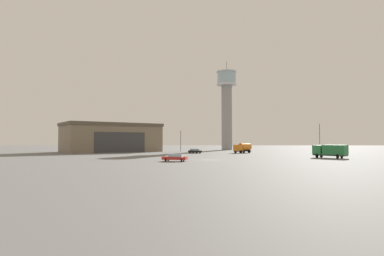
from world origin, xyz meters
The scene contains 10 objects.
ground_plane centered at (0.00, 0.00, 0.00)m, with size 400.00×400.00×0.00m, color #60605E.
control_tower centered at (7.86, 69.64, 20.37)m, with size 8.50×8.50×37.03m.
hangar centered at (-33.68, 45.23, 4.91)m, with size 36.18×33.39×9.79m.
airplane_silver centered at (34.27, 29.44, 1.18)m, with size 7.78×6.52×2.53m.
truck_fuel_tanker_orange centered at (10.66, 35.71, 1.68)m, with size 5.94×5.59×3.04m.
truck_box_green centered at (26.69, 7.66, 1.68)m, with size 6.76×6.64×2.91m.
car_black centered at (-4.17, 32.56, 0.74)m, with size 4.27×3.90×1.37m.
car_red centered at (-6.40, -5.21, 0.74)m, with size 4.79×2.81×1.37m.
light_post_west centered at (40.61, 54.43, 6.00)m, with size 0.44×0.44×10.28m.
light_post_east centered at (-9.92, 50.42, 4.62)m, with size 0.44×0.44×7.63m.
Camera 1 is at (-0.53, -64.64, 3.84)m, focal length 30.07 mm.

